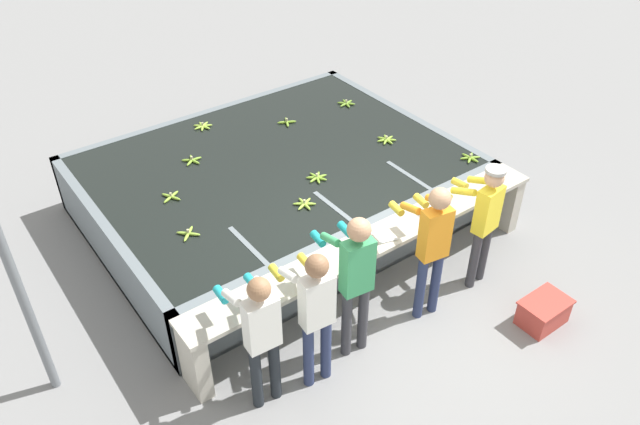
{
  "coord_description": "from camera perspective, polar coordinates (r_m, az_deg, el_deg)",
  "views": [
    {
      "loc": [
        -3.69,
        -3.76,
        5.19
      ],
      "look_at": [
        0.0,
        1.26,
        0.58
      ],
      "focal_mm": 35.0,
      "sensor_mm": 36.0,
      "label": 1
    }
  ],
  "objects": [
    {
      "name": "crate",
      "position": [
        7.47,
        19.75,
        -8.54
      ],
      "size": [
        0.55,
        0.39,
        0.32
      ],
      "color": "#B73D33",
      "rests_on": "ground"
    },
    {
      "name": "worker_2",
      "position": [
        6.17,
        3.24,
        -5.6
      ],
      "size": [
        0.46,
        0.74,
        1.75
      ],
      "color": "#38383D",
      "rests_on": "ground"
    },
    {
      "name": "banana_bunch_floating_7",
      "position": [
        9.2,
        -3.05,
        8.27
      ],
      "size": [
        0.27,
        0.27,
        0.08
      ],
      "color": "#7FAD33",
      "rests_on": "wash_tank"
    },
    {
      "name": "work_ledge",
      "position": [
        7.11,
        4.96,
        -3.86
      ],
      "size": [
        4.78,
        0.45,
        0.84
      ],
      "color": "#B7B2A3",
      "rests_on": "ground"
    },
    {
      "name": "banana_bunch_floating_6",
      "position": [
        7.44,
        -1.43,
        0.8
      ],
      "size": [
        0.27,
        0.28,
        0.08
      ],
      "color": "#93BC3D",
      "rests_on": "wash_tank"
    },
    {
      "name": "banana_bunch_floating_8",
      "position": [
        7.77,
        -13.46,
        1.41
      ],
      "size": [
        0.27,
        0.27,
        0.08
      ],
      "color": "#8CB738",
      "rests_on": "wash_tank"
    },
    {
      "name": "knife_0",
      "position": [
        6.89,
        5.41,
        -2.81
      ],
      "size": [
        0.35,
        0.12,
        0.02
      ],
      "color": "silver",
      "rests_on": "work_ledge"
    },
    {
      "name": "support_post_left",
      "position": [
        6.05,
        -26.47,
        -4.43
      ],
      "size": [
        0.09,
        0.09,
        3.2
      ],
      "color": "slate",
      "rests_on": "ground"
    },
    {
      "name": "banana_bunch_floating_1",
      "position": [
        9.73,
        2.41,
        9.94
      ],
      "size": [
        0.28,
        0.28,
        0.08
      ],
      "color": "#75A333",
      "rests_on": "wash_tank"
    },
    {
      "name": "banana_bunch_floating_5",
      "position": [
        8.44,
        -11.62,
        4.7
      ],
      "size": [
        0.26,
        0.28,
        0.08
      ],
      "color": "#7FAD33",
      "rests_on": "wash_tank"
    },
    {
      "name": "banana_bunch_floating_0",
      "position": [
        9.23,
        -10.67,
        7.77
      ],
      "size": [
        0.28,
        0.28,
        0.08
      ],
      "color": "#9EC642",
      "rests_on": "wash_tank"
    },
    {
      "name": "banana_bunch_floating_4",
      "position": [
        7.91,
        -0.29,
        3.22
      ],
      "size": [
        0.28,
        0.28,
        0.08
      ],
      "color": "#7FAD33",
      "rests_on": "wash_tank"
    },
    {
      "name": "knife_1",
      "position": [
        6.77,
        3.16,
        -3.5
      ],
      "size": [
        0.3,
        0.22,
        0.02
      ],
      "color": "silver",
      "rests_on": "work_ledge"
    },
    {
      "name": "wash_tank",
      "position": [
        8.54,
        -4.06,
        2.34
      ],
      "size": [
        4.78,
        3.68,
        0.84
      ],
      "color": "slate",
      "rests_on": "ground"
    },
    {
      "name": "worker_3",
      "position": [
        6.7,
        10.21,
        -2.54
      ],
      "size": [
        0.48,
        0.74,
        1.72
      ],
      "color": "navy",
      "rests_on": "ground"
    },
    {
      "name": "banana_bunch_floating_9",
      "position": [
        8.78,
        6.09,
        6.64
      ],
      "size": [
        0.28,
        0.28,
        0.08
      ],
      "color": "#8CB738",
      "rests_on": "wash_tank"
    },
    {
      "name": "worker_0",
      "position": [
        5.79,
        -5.46,
        -10.67
      ],
      "size": [
        0.44,
        0.72,
        1.6
      ],
      "color": "#1E2328",
      "rests_on": "ground"
    },
    {
      "name": "ground_plane",
      "position": [
        7.39,
        5.86,
        -8.35
      ],
      "size": [
        80.0,
        80.0,
        0.0
      ],
      "primitive_type": "plane",
      "color": "gray",
      "rests_on": "ground"
    },
    {
      "name": "banana_bunch_floating_3",
      "position": [
        8.55,
        13.57,
        4.89
      ],
      "size": [
        0.27,
        0.28,
        0.08
      ],
      "color": "#7FAD33",
      "rests_on": "wash_tank"
    },
    {
      "name": "worker_1",
      "position": [
        5.92,
        -0.44,
        -8.72
      ],
      "size": [
        0.45,
        0.73,
        1.65
      ],
      "color": "navy",
      "rests_on": "ground"
    },
    {
      "name": "worker_4",
      "position": [
        7.28,
        14.77,
        -0.26
      ],
      "size": [
        0.47,
        0.74,
        1.62
      ],
      "color": "#38383D",
      "rests_on": "ground"
    },
    {
      "name": "banana_bunch_floating_2",
      "position": [
        7.14,
        -11.95,
        -1.9
      ],
      "size": [
        0.22,
        0.22,
        0.08
      ],
      "color": "#93BC3D",
      "rests_on": "wash_tank"
    }
  ]
}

